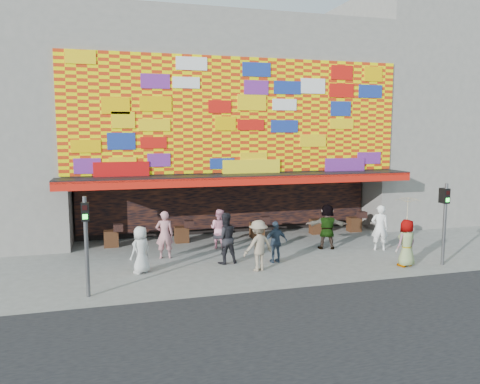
{
  "coord_description": "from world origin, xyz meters",
  "views": [
    {
      "loc": [
        -5.49,
        -15.56,
        4.84
      ],
      "look_at": [
        -0.55,
        2.0,
        2.5
      ],
      "focal_mm": 35.0,
      "sensor_mm": 36.0,
      "label": 1
    }
  ],
  "objects_px": {
    "ped_a": "(141,250)",
    "ped_h": "(380,228)",
    "signal_left": "(86,235)",
    "parasol": "(408,208)",
    "ped_e": "(276,242)",
    "ped_i": "(219,229)",
    "signal_right": "(445,215)",
    "ped_g": "(406,243)",
    "ped_f": "(327,226)",
    "ped_c": "(225,238)",
    "ped_d": "(258,245)",
    "ped_b": "(165,235)"
  },
  "relations": [
    {
      "from": "ped_a",
      "to": "ped_h",
      "type": "relative_size",
      "value": 0.87
    },
    {
      "from": "signal_left",
      "to": "parasol",
      "type": "relative_size",
      "value": 1.66
    },
    {
      "from": "ped_e",
      "to": "ped_i",
      "type": "height_order",
      "value": "ped_i"
    },
    {
      "from": "signal_right",
      "to": "ped_a",
      "type": "height_order",
      "value": "signal_right"
    },
    {
      "from": "signal_right",
      "to": "ped_i",
      "type": "bearing_deg",
      "value": 147.68
    },
    {
      "from": "ped_g",
      "to": "ped_i",
      "type": "height_order",
      "value": "ped_g"
    },
    {
      "from": "ped_f",
      "to": "ped_g",
      "type": "relative_size",
      "value": 1.09
    },
    {
      "from": "ped_c",
      "to": "parasol",
      "type": "xyz_separation_m",
      "value": [
        6.23,
        -2.15,
        1.17
      ]
    },
    {
      "from": "signal_left",
      "to": "ped_e",
      "type": "relative_size",
      "value": 1.92
    },
    {
      "from": "ped_c",
      "to": "ped_i",
      "type": "xyz_separation_m",
      "value": [
        0.32,
        2.29,
        -0.12
      ]
    },
    {
      "from": "ped_h",
      "to": "parasol",
      "type": "xyz_separation_m",
      "value": [
        -0.37,
        -2.33,
        1.19
      ]
    },
    {
      "from": "signal_right",
      "to": "ped_f",
      "type": "distance_m",
      "value": 4.6
    },
    {
      "from": "ped_c",
      "to": "parasol",
      "type": "relative_size",
      "value": 1.06
    },
    {
      "from": "ped_i",
      "to": "parasol",
      "type": "relative_size",
      "value": 0.92
    },
    {
      "from": "ped_d",
      "to": "ped_g",
      "type": "relative_size",
      "value": 1.04
    },
    {
      "from": "ped_i",
      "to": "ped_g",
      "type": "bearing_deg",
      "value": -174.05
    },
    {
      "from": "signal_left",
      "to": "ped_c",
      "type": "bearing_deg",
      "value": 26.33
    },
    {
      "from": "ped_f",
      "to": "parasol",
      "type": "relative_size",
      "value": 1.05
    },
    {
      "from": "ped_d",
      "to": "ped_h",
      "type": "bearing_deg",
      "value": 176.1
    },
    {
      "from": "ped_d",
      "to": "ped_e",
      "type": "relative_size",
      "value": 1.15
    },
    {
      "from": "ped_c",
      "to": "ped_i",
      "type": "bearing_deg",
      "value": -103.13
    },
    {
      "from": "ped_a",
      "to": "ped_f",
      "type": "bearing_deg",
      "value": 152.61
    },
    {
      "from": "ped_e",
      "to": "ped_h",
      "type": "bearing_deg",
      "value": -177.72
    },
    {
      "from": "ped_c",
      "to": "parasol",
      "type": "distance_m",
      "value": 6.7
    },
    {
      "from": "signal_left",
      "to": "ped_i",
      "type": "relative_size",
      "value": 1.81
    },
    {
      "from": "signal_right",
      "to": "ped_a",
      "type": "distance_m",
      "value": 10.96
    },
    {
      "from": "ped_b",
      "to": "ped_d",
      "type": "xyz_separation_m",
      "value": [
        2.98,
        -2.53,
        -0.03
      ]
    },
    {
      "from": "ped_g",
      "to": "ped_i",
      "type": "bearing_deg",
      "value": -50.44
    },
    {
      "from": "ped_h",
      "to": "ped_i",
      "type": "bearing_deg",
      "value": 3.06
    },
    {
      "from": "ped_e",
      "to": "ped_h",
      "type": "relative_size",
      "value": 0.83
    },
    {
      "from": "ped_a",
      "to": "ped_h",
      "type": "distance_m",
      "value": 9.7
    },
    {
      "from": "ped_c",
      "to": "ped_i",
      "type": "relative_size",
      "value": 1.15
    },
    {
      "from": "ped_b",
      "to": "signal_right",
      "type": "bearing_deg",
      "value": 164.2
    },
    {
      "from": "signal_right",
      "to": "ped_e",
      "type": "height_order",
      "value": "signal_right"
    },
    {
      "from": "ped_e",
      "to": "ped_i",
      "type": "bearing_deg",
      "value": -65.12
    },
    {
      "from": "ped_e",
      "to": "ped_b",
      "type": "bearing_deg",
      "value": -28.67
    },
    {
      "from": "ped_e",
      "to": "signal_right",
      "type": "bearing_deg",
      "value": 156.65
    },
    {
      "from": "ped_e",
      "to": "ped_g",
      "type": "relative_size",
      "value": 0.91
    },
    {
      "from": "ped_d",
      "to": "parasol",
      "type": "distance_m",
      "value": 5.54
    },
    {
      "from": "ped_e",
      "to": "ped_a",
      "type": "bearing_deg",
      "value": -5.03
    },
    {
      "from": "signal_left",
      "to": "ped_c",
      "type": "relative_size",
      "value": 1.58
    },
    {
      "from": "signal_right",
      "to": "ped_d",
      "type": "bearing_deg",
      "value": 170.31
    },
    {
      "from": "ped_c",
      "to": "ped_d",
      "type": "height_order",
      "value": "ped_c"
    },
    {
      "from": "ped_d",
      "to": "parasol",
      "type": "bearing_deg",
      "value": 152.32
    },
    {
      "from": "ped_a",
      "to": "ped_g",
      "type": "bearing_deg",
      "value": 131.76
    },
    {
      "from": "signal_right",
      "to": "parasol",
      "type": "height_order",
      "value": "signal_right"
    },
    {
      "from": "ped_b",
      "to": "ped_d",
      "type": "bearing_deg",
      "value": 144.59
    },
    {
      "from": "ped_a",
      "to": "ped_i",
      "type": "relative_size",
      "value": 0.99
    },
    {
      "from": "signal_left",
      "to": "ped_c",
      "type": "distance_m",
      "value": 5.37
    },
    {
      "from": "signal_right",
      "to": "ped_e",
      "type": "bearing_deg",
      "value": 161.46
    }
  ]
}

